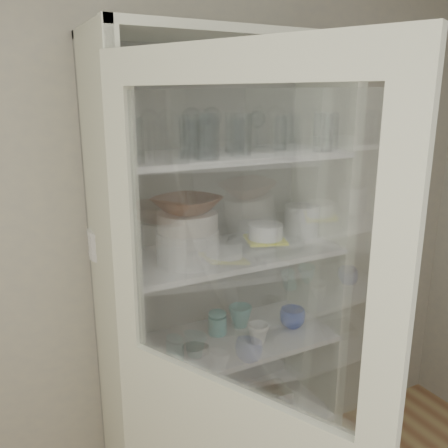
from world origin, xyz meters
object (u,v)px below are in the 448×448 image
goblet_2 (212,127)px  white_canister (131,343)px  cream_bowl (188,221)px  cream_dish (200,425)px  goblet_3 (257,128)px  tin_box (268,395)px  grey_bowl_stack (301,220)px  yellow_trivet (265,240)px  mug_teal (240,316)px  pantry_cabinet (217,315)px  terracotta_bowl (187,205)px  teal_jar (217,323)px  goblet_1 (192,127)px  mug_blue (292,318)px  white_ramekin (266,231)px  mug_white (258,333)px  plate_stack_back (116,242)px  goblet_0 (123,131)px  glass_platter (265,243)px  plate_stack_front (188,246)px

goblet_2 → white_canister: 0.92m
cream_bowl → cream_dish: bearing=27.0°
goblet_3 → tin_box: bearing=-68.1°
goblet_3 → cream_bowl: bearing=-157.6°
grey_bowl_stack → white_canister: (-0.81, 0.01, -0.41)m
goblet_2 → grey_bowl_stack: bearing=-8.2°
yellow_trivet → mug_teal: yellow_trivet is taller
pantry_cabinet → goblet_2: bearing=110.1°
cream_bowl → terracotta_bowl: 0.06m
grey_bowl_stack → teal_jar: size_ratio=1.57×
yellow_trivet → tin_box: (0.06, 0.03, -0.79)m
goblet_1 → goblet_2: bearing=-11.3°
goblet_1 → yellow_trivet: size_ratio=1.17×
cream_bowl → white_canister: cream_bowl is taller
mug_blue → mug_teal: mug_teal is taller
white_ramekin → tin_box: 0.83m
mug_white → goblet_1: bearing=151.0°
goblet_1 → plate_stack_back: (-0.32, 0.04, -0.44)m
grey_bowl_stack → white_canister: size_ratio=1.18×
cream_bowl → teal_jar: cream_bowl is taller
cream_dish → white_canister: bearing=164.3°
goblet_0 → terracotta_bowl: goblet_0 is taller
goblet_1 → tin_box: bearing=-15.7°
cream_bowl → goblet_3: bearing=22.4°
cream_dish → glass_platter: bearing=3.3°
terracotta_bowl → goblet_0: bearing=135.4°
pantry_cabinet → cream_bowl: (-0.19, -0.13, 0.48)m
mug_white → white_canister: white_canister is taller
goblet_1 → mug_teal: bearing=-11.3°
goblet_1 → teal_jar: goblet_1 is taller
pantry_cabinet → grey_bowl_stack: (0.41, -0.03, 0.39)m
white_canister → terracotta_bowl: bearing=-25.3°
tin_box → goblet_2: bearing=162.9°
plate_stack_front → tin_box: bearing=10.0°
tin_box → yellow_trivet: bearing=-150.6°
cream_bowl → tin_box: 1.03m
mug_blue → white_ramekin: bearing=175.8°
goblet_1 → white_canister: 0.89m
mug_white → white_canister: bearing=-177.6°
mug_blue → mug_white: (-0.21, -0.05, -0.00)m
pantry_cabinet → goblet_2: 0.82m
goblet_0 → plate_stack_back: (-0.05, 0.03, -0.43)m
goblet_1 → goblet_2: size_ratio=1.00×
plate_stack_back → goblet_1: bearing=-6.5°
goblet_3 → white_ramekin: bearing=-100.4°
goblet_3 → grey_bowl_stack: bearing=-19.0°
goblet_2 → mug_blue: bearing=-23.6°
glass_platter → mug_teal: (-0.07, 0.08, -0.36)m
goblet_3 → glass_platter: (-0.02, -0.12, -0.47)m
plate_stack_front → yellow_trivet: plate_stack_front is taller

